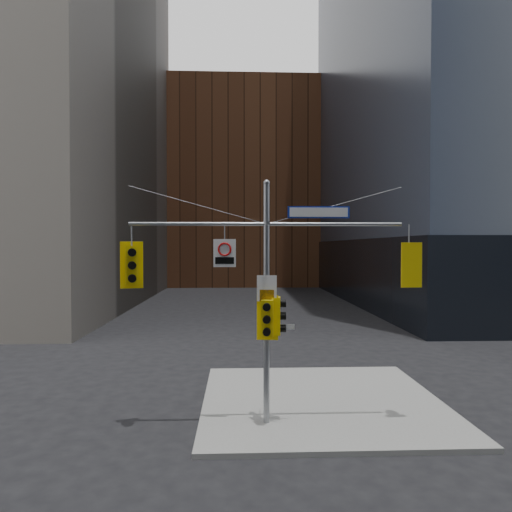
{
  "coord_description": "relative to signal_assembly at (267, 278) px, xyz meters",
  "views": [
    {
      "loc": [
        -0.84,
        -11.34,
        5.33
      ],
      "look_at": [
        -0.31,
        2.0,
        5.06
      ],
      "focal_mm": 32.0,
      "sensor_mm": 36.0,
      "label": 1
    }
  ],
  "objects": [
    {
      "name": "ground",
      "position": [
        0.0,
        -1.99,
        -4.42
      ],
      "size": [
        160.0,
        160.0,
        0.0
      ],
      "primitive_type": "plane",
      "color": "black",
      "rests_on": "ground"
    },
    {
      "name": "sidewalk_corner",
      "position": [
        2.0,
        2.01,
        -4.34
      ],
      "size": [
        8.0,
        8.0,
        0.15
      ],
      "primitive_type": "cube",
      "color": "gray",
      "rests_on": "ground"
    },
    {
      "name": "brick_midrise",
      "position": [
        0.0,
        56.01,
        9.58
      ],
      "size": [
        26.0,
        20.0,
        28.0
      ],
      "primitive_type": "cube",
      "color": "brown",
      "rests_on": "ground"
    },
    {
      "name": "signal_assembly",
      "position": [
        0.0,
        0.0,
        0.0
      ],
      "size": [
        8.0,
        0.8,
        7.3
      ],
      "color": "gray",
      "rests_on": "ground"
    },
    {
      "name": "traffic_light_west_arm",
      "position": [
        -3.92,
        0.01,
        0.38
      ],
      "size": [
        0.65,
        0.61,
        1.38
      ],
      "rotation": [
        0.0,
        0.0,
        0.26
      ],
      "color": "yellow",
      "rests_on": "ground"
    },
    {
      "name": "traffic_light_east_arm",
      "position": [
        4.24,
        0.0,
        0.38
      ],
      "size": [
        0.63,
        0.52,
        1.33
      ],
      "rotation": [
        0.0,
        0.0,
        3.22
      ],
      "color": "yellow",
      "rests_on": "ground"
    },
    {
      "name": "traffic_light_pole_side",
      "position": [
        0.33,
        0.0,
        -1.12
      ],
      "size": [
        0.45,
        0.38,
        1.11
      ],
      "rotation": [
        0.0,
        0.0,
        1.48
      ],
      "color": "yellow",
      "rests_on": "ground"
    },
    {
      "name": "traffic_light_pole_front",
      "position": [
        0.0,
        -0.27,
        -1.15
      ],
      "size": [
        0.63,
        0.53,
        1.31
      ],
      "rotation": [
        0.0,
        0.0,
        -0.12
      ],
      "color": "yellow",
      "rests_on": "ground"
    },
    {
      "name": "street_sign_blade",
      "position": [
        1.54,
        0.0,
        1.93
      ],
      "size": [
        1.83,
        0.07,
        0.36
      ],
      "rotation": [
        0.0,
        0.0,
        -0.01
      ],
      "color": "#10259B",
      "rests_on": "ground"
    },
    {
      "name": "regulatory_sign_arm",
      "position": [
        -1.23,
        -0.02,
        0.76
      ],
      "size": [
        0.66,
        0.09,
        0.82
      ],
      "rotation": [
        0.0,
        0.0,
        -0.05
      ],
      "color": "silver",
      "rests_on": "ground"
    },
    {
      "name": "regulatory_sign_pole",
      "position": [
        0.0,
        -0.11,
        -0.31
      ],
      "size": [
        0.58,
        0.11,
        0.76
      ],
      "rotation": [
        0.0,
        0.0,
        -0.13
      ],
      "color": "silver",
      "rests_on": "ground"
    },
    {
      "name": "street_blade_ew",
      "position": [
        0.45,
        0.01,
        -1.44
      ],
      "size": [
        0.75,
        0.12,
        0.15
      ],
      "rotation": [
        0.0,
        0.0,
        -0.13
      ],
      "color": "silver",
      "rests_on": "ground"
    },
    {
      "name": "street_blade_ns",
      "position": [
        0.0,
        0.46,
        -1.59
      ],
      "size": [
        0.03,
        0.73,
        0.15
      ],
      "rotation": [
        0.0,
        0.0,
        -0.01
      ],
      "color": "#145926",
      "rests_on": "ground"
    }
  ]
}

